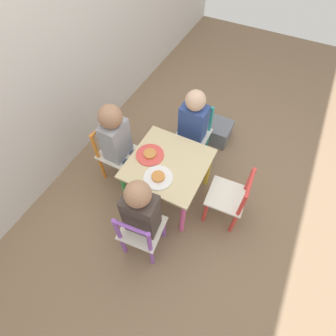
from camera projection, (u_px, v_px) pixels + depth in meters
The scene contains 12 objects.
ground_plane at pixel (168, 193), 2.16m from camera, with size 6.00×6.00×0.00m, color #7F664C.
kids_table at pixel (168, 168), 1.87m from camera, with size 0.53×0.53×0.42m.
chair_orange at pixel (115, 153), 2.08m from camera, with size 0.26×0.26×0.52m.
chair_purple at pixel (141, 232), 1.70m from camera, with size 0.28×0.28×0.52m.
chair_teal at pixel (193, 134), 2.20m from camera, with size 0.26×0.26×0.52m.
chair_red at pixel (230, 198), 1.84m from camera, with size 0.28×0.28×0.52m.
child_back at pixel (118, 139), 1.90m from camera, with size 0.20×0.22×0.75m.
child_left at pixel (143, 211), 1.58m from camera, with size 0.22×0.21×0.76m.
child_right at pixel (192, 124), 2.02m from camera, with size 0.21×0.20×0.73m.
plate_back at pixel (150, 155), 1.85m from camera, with size 0.20×0.20×0.03m.
plate_left at pixel (158, 177), 1.74m from camera, with size 0.20×0.20×0.03m.
storage_bin at pixel (215, 131), 2.45m from camera, with size 0.24×0.28×0.18m.
Camera 1 is at (-0.97, -0.49, 1.88)m, focal length 28.00 mm.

